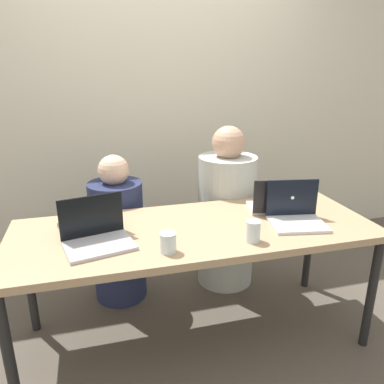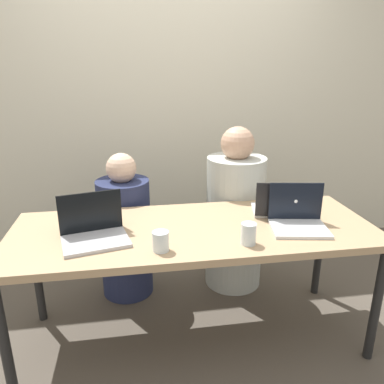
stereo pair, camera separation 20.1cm
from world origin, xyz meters
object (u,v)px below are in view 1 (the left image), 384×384
(laptop_back_left, at_px, (91,222))
(laptop_front_right, at_px, (296,215))
(person_on_left, at_px, (118,237))
(laptop_back_right, at_px, (278,204))
(laptop_front_left, at_px, (97,235))
(water_glass_left, at_px, (168,244))
(person_on_right, at_px, (226,216))
(water_glass_right, at_px, (253,233))

(laptop_back_left, height_order, laptop_front_right, laptop_front_right)
(person_on_left, xyz_separation_m, laptop_back_right, (0.94, -0.46, 0.32))
(laptop_front_left, bearing_deg, water_glass_left, -40.64)
(laptop_back_right, relative_size, laptop_front_right, 1.16)
(person_on_left, bearing_deg, laptop_front_left, 88.12)
(person_on_right, distance_m, laptop_back_left, 1.08)
(laptop_back_left, xyz_separation_m, water_glass_left, (0.35, -0.35, -0.00))
(laptop_front_left, height_order, laptop_back_left, laptop_front_left)
(laptop_front_right, bearing_deg, person_on_left, 155.57)
(person_on_right, relative_size, laptop_front_right, 3.55)
(person_on_left, xyz_separation_m, water_glass_right, (0.62, -0.80, 0.32))
(person_on_left, distance_m, water_glass_left, 0.88)
(laptop_front_left, relative_size, laptop_back_left, 1.06)
(laptop_front_left, height_order, laptop_back_right, laptop_front_left)
(person_on_left, bearing_deg, laptop_back_left, 80.38)
(laptop_back_left, height_order, water_glass_right, laptop_back_left)
(laptop_back_left, distance_m, water_glass_right, 0.86)
(laptop_front_left, distance_m, laptop_back_left, 0.19)
(person_on_left, distance_m, person_on_right, 0.79)
(laptop_back_left, relative_size, laptop_front_right, 1.04)
(laptop_back_left, relative_size, water_glass_right, 3.16)
(water_glass_left, bearing_deg, person_on_left, 103.25)
(laptop_front_right, bearing_deg, person_on_right, 114.37)
(laptop_front_left, bearing_deg, person_on_left, 65.18)
(person_on_left, relative_size, laptop_front_left, 2.80)
(person_on_right, xyz_separation_m, water_glass_right, (-0.16, -0.80, 0.25))
(laptop_back_right, bearing_deg, laptop_front_right, 104.33)
(laptop_front_right, bearing_deg, water_glass_left, -158.56)
(laptop_back_left, bearing_deg, person_on_left, -123.57)
(person_on_left, bearing_deg, laptop_back_right, 163.96)
(person_on_left, relative_size, laptop_front_right, 3.08)
(laptop_front_left, bearing_deg, laptop_front_right, -13.78)
(water_glass_left, bearing_deg, laptop_back_left, 134.70)
(person_on_right, bearing_deg, water_glass_left, 67.34)
(laptop_back_left, bearing_deg, person_on_right, -168.37)
(person_on_left, relative_size, water_glass_right, 9.40)
(laptop_back_right, height_order, laptop_front_right, laptop_front_right)
(laptop_back_right, relative_size, water_glass_left, 3.94)
(water_glass_right, distance_m, water_glass_left, 0.43)
(person_on_left, bearing_deg, person_on_right, -169.94)
(person_on_left, relative_size, water_glass_left, 10.52)
(person_on_left, height_order, water_glass_right, person_on_left)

